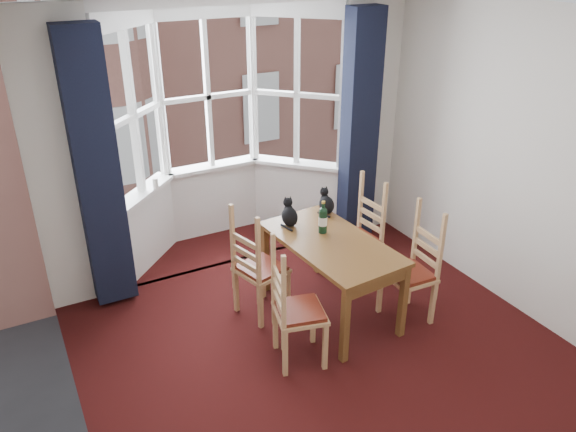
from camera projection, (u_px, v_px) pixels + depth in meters
floor at (351, 380)px, 4.59m from camera, size 4.50×4.50×0.00m
ceiling at (374, 21)px, 3.35m from camera, size 4.50×4.50×0.00m
wall_left at (64, 306)px, 3.13m from camera, size 0.00×4.50×4.50m
wall_right at (553, 178)px, 4.81m from camera, size 0.00×4.50×4.50m
wall_back_pier_left at (67, 167)px, 5.06m from camera, size 0.70×0.12×2.80m
wall_back_pier_right at (368, 118)px, 6.45m from camera, size 0.70×0.12×2.80m
bay_window at (217, 127)px, 6.15m from camera, size 2.76×0.94×2.80m
curtain_left at (98, 174)px, 5.03m from camera, size 0.38×0.22×2.60m
curtain_right at (360, 129)px, 6.23m from camera, size 0.38×0.22×2.60m
dining_table at (331, 250)px, 5.16m from camera, size 0.86×1.45×0.77m
chair_left_near at (289, 314)px, 4.61m from camera, size 0.49×0.50×0.92m
chair_left_far at (254, 273)px, 5.18m from camera, size 0.50×0.51×0.92m
chair_right_near at (417, 273)px, 5.19m from camera, size 0.42×0.44×0.92m
chair_right_far at (363, 239)px, 5.78m from camera, size 0.43×0.45×0.92m
cat_left at (289, 215)px, 5.36m from camera, size 0.19×0.23×0.28m
cat_right at (326, 203)px, 5.61m from camera, size 0.16×0.21×0.27m
wine_bottle at (323, 219)px, 5.21m from camera, size 0.08×0.08×0.32m
candle_tall at (155, 184)px, 5.91m from camera, size 0.06×0.06×0.12m
street at (38, 117)px, 32.79m from camera, size 80.00×80.00×0.00m
tenement_building at (62, 9)px, 14.99m from camera, size 18.40×7.80×15.20m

